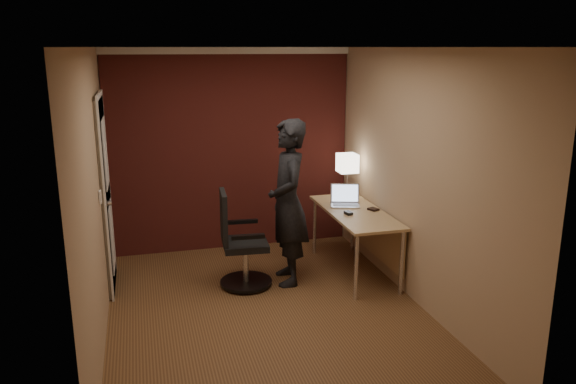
# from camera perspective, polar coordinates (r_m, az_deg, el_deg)

# --- Properties ---
(room) EXTENTS (4.00, 4.00, 4.00)m
(room) POSITION_cam_1_polar(r_m,az_deg,el_deg) (6.56, -7.55, 4.44)
(room) COLOR brown
(room) RESTS_ON ground
(desk) EXTENTS (0.60, 1.50, 0.73)m
(desk) POSITION_cam_1_polar(r_m,az_deg,el_deg) (6.37, 7.42, -2.95)
(desk) COLOR tan
(desk) RESTS_ON ground
(desk_lamp) EXTENTS (0.22, 0.22, 0.54)m
(desk_lamp) POSITION_cam_1_polar(r_m,az_deg,el_deg) (6.76, 6.05, 2.88)
(desk_lamp) COLOR silver
(desk_lamp) RESTS_ON desk
(laptop) EXTENTS (0.39, 0.34, 0.23)m
(laptop) POSITION_cam_1_polar(r_m,az_deg,el_deg) (6.52, 5.80, -0.74)
(laptop) COLOR silver
(laptop) RESTS_ON desk
(mouse) EXTENTS (0.08, 0.11, 0.03)m
(mouse) POSITION_cam_1_polar(r_m,az_deg,el_deg) (6.15, 6.15, -2.14)
(mouse) COLOR black
(mouse) RESTS_ON desk
(wallet) EXTENTS (0.13, 0.14, 0.02)m
(wallet) POSITION_cam_1_polar(r_m,az_deg,el_deg) (6.35, 8.67, -1.74)
(wallet) COLOR black
(wallet) RESTS_ON desk
(office_chair) EXTENTS (0.56, 0.59, 1.03)m
(office_chair) POSITION_cam_1_polar(r_m,az_deg,el_deg) (6.00, -4.98, -5.47)
(office_chair) COLOR black
(office_chair) RESTS_ON ground
(person) EXTENTS (0.47, 0.68, 1.79)m
(person) POSITION_cam_1_polar(r_m,az_deg,el_deg) (5.97, 0.00, -1.10)
(person) COLOR black
(person) RESTS_ON ground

